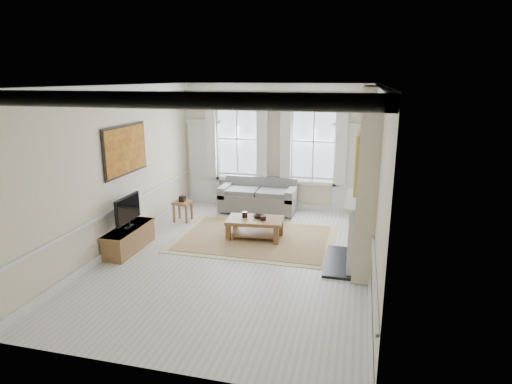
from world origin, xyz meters
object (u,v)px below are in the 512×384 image
(tv_stand, at_px, (129,239))
(side_table, at_px, (183,205))
(sofa, at_px, (259,198))
(coffee_table, at_px, (255,222))

(tv_stand, bearing_deg, side_table, 81.15)
(sofa, relative_size, side_table, 3.95)
(sofa, distance_m, coffee_table, 2.06)
(tv_stand, bearing_deg, sofa, 58.89)
(sofa, xyz_separation_m, coffee_table, (0.40, -2.02, 0.01))
(sofa, height_order, tv_stand, sofa)
(side_table, bearing_deg, coffee_table, -20.28)
(coffee_table, height_order, tv_stand, tv_stand)
(side_table, distance_m, tv_stand, 2.10)
(side_table, height_order, coffee_table, side_table)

